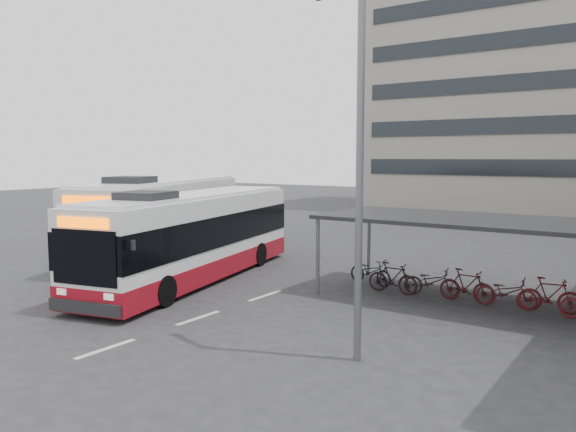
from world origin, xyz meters
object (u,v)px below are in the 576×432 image
Objects in this scene: bus_main at (194,237)px; lamp_post at (356,147)px; bus_teal at (165,217)px; pedestrian at (185,234)px.

lamp_post is at bearing -37.75° from bus_main.
bus_teal is at bearing 165.72° from lamp_post.
bus_main reaches higher than pedestrian.
lamp_post is (8.46, -3.83, 3.02)m from bus_main.
bus_teal is at bearing 134.19° from bus_main.
bus_main is at bearing 168.74° from lamp_post.
pedestrian is at bearing 125.04° from bus_main.
bus_main is 5.57m from bus_teal.
bus_main is at bearing -54.36° from bus_teal.
bus_main is 9.77m from lamp_post.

